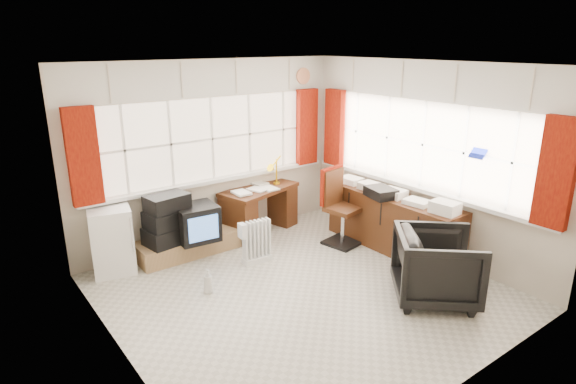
# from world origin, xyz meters

# --- Properties ---
(ground) EXTENTS (4.00, 4.00, 0.00)m
(ground) POSITION_xyz_m (0.00, 0.00, 0.00)
(ground) COLOR beige
(ground) RESTS_ON ground
(room_walls) EXTENTS (4.00, 4.00, 4.00)m
(room_walls) POSITION_xyz_m (0.00, 0.00, 1.50)
(room_walls) COLOR beige
(room_walls) RESTS_ON ground
(window_back) EXTENTS (3.70, 0.12, 3.60)m
(window_back) POSITION_xyz_m (0.00, 1.94, 0.95)
(window_back) COLOR beige
(window_back) RESTS_ON room_walls
(window_right) EXTENTS (0.12, 3.70, 3.60)m
(window_right) POSITION_xyz_m (1.94, 0.00, 0.95)
(window_right) COLOR beige
(window_right) RESTS_ON room_walls
(curtains) EXTENTS (3.83, 3.83, 1.15)m
(curtains) POSITION_xyz_m (0.92, 0.93, 1.46)
(curtains) COLOR maroon
(curtains) RESTS_ON room_walls
(overhead_cabinets) EXTENTS (3.98, 3.98, 0.48)m
(overhead_cabinets) POSITION_xyz_m (0.98, 0.98, 2.25)
(overhead_cabinets) COLOR beige
(overhead_cabinets) RESTS_ON room_walls
(desk) EXTENTS (1.29, 0.86, 0.71)m
(desk) POSITION_xyz_m (0.63, 1.80, 0.38)
(desk) COLOR #492211
(desk) RESTS_ON ground
(desk_lamp) EXTENTS (0.17, 0.15, 0.42)m
(desk_lamp) POSITION_xyz_m (0.96, 1.81, 0.97)
(desk_lamp) COLOR #E3B509
(desk_lamp) RESTS_ON desk
(task_chair) EXTENTS (0.52, 0.54, 1.07)m
(task_chair) POSITION_xyz_m (1.28, 0.83, 0.57)
(task_chair) COLOR black
(task_chair) RESTS_ON ground
(office_chair) EXTENTS (1.21, 1.21, 0.79)m
(office_chair) POSITION_xyz_m (1.06, -1.00, 0.39)
(office_chair) COLOR black
(office_chair) RESTS_ON ground
(radiator) EXTENTS (0.38, 0.17, 0.56)m
(radiator) POSITION_xyz_m (0.02, 0.96, 0.23)
(radiator) COLOR white
(radiator) RESTS_ON ground
(credenza) EXTENTS (0.50, 2.00, 0.85)m
(credenza) POSITION_xyz_m (1.73, 0.20, 0.40)
(credenza) COLOR #492211
(credenza) RESTS_ON ground
(file_tray) EXTENTS (0.38, 0.45, 0.13)m
(file_tray) POSITION_xyz_m (1.55, 0.28, 0.82)
(file_tray) COLOR black
(file_tray) RESTS_ON credenza
(tv_bench) EXTENTS (1.40, 0.50, 0.25)m
(tv_bench) POSITION_xyz_m (-0.55, 1.72, 0.12)
(tv_bench) COLOR #A88454
(tv_bench) RESTS_ON ground
(crt_tv) EXTENTS (0.55, 0.52, 0.46)m
(crt_tv) POSITION_xyz_m (-0.51, 1.54, 0.48)
(crt_tv) COLOR black
(crt_tv) RESTS_ON tv_bench
(hifi_stack) EXTENTS (0.66, 0.47, 0.64)m
(hifi_stack) POSITION_xyz_m (-0.84, 1.67, 0.55)
(hifi_stack) COLOR black
(hifi_stack) RESTS_ON tv_bench
(mini_fridge) EXTENTS (0.58, 0.59, 0.82)m
(mini_fridge) POSITION_xyz_m (-1.52, 1.80, 0.41)
(mini_fridge) COLOR white
(mini_fridge) RESTS_ON ground
(spray_bottle_a) EXTENTS (0.12, 0.12, 0.29)m
(spray_bottle_a) POSITION_xyz_m (-0.85, 0.63, 0.14)
(spray_bottle_a) COLOR silver
(spray_bottle_a) RESTS_ON ground
(spray_bottle_b) EXTENTS (0.11, 0.11, 0.21)m
(spray_bottle_b) POSITION_xyz_m (-0.36, 1.57, 0.11)
(spray_bottle_b) COLOR #96E0CD
(spray_bottle_b) RESTS_ON ground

